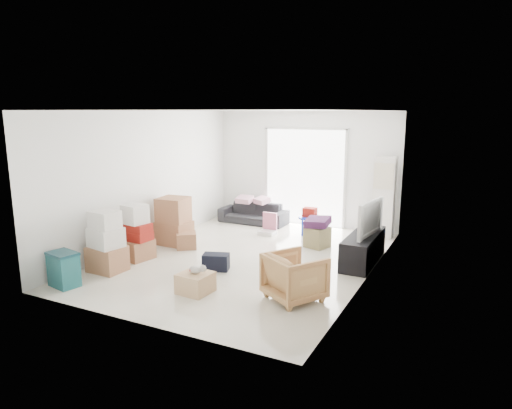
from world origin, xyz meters
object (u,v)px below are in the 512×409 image
at_px(sofa, 253,210).
at_px(storage_bins, 64,269).
at_px(television, 364,231).
at_px(wood_crate, 195,283).
at_px(ac_tower, 384,197).
at_px(ottoman, 317,237).
at_px(armchair, 295,275).
at_px(kids_table, 310,216).
at_px(tv_console, 363,248).

distance_m(sofa, storage_bins, 5.07).
bearing_deg(television, wood_crate, 150.48).
bearing_deg(television, ac_tower, 9.19).
distance_m(television, storage_bins, 5.07).
relative_size(television, ottoman, 2.64).
xyz_separation_m(ac_tower, armchair, (-0.44, -4.04, -0.50)).
distance_m(sofa, armchair, 4.70).
relative_size(sofa, storage_bins, 3.04).
height_order(television, kids_table, television).
bearing_deg(sofa, ac_tower, 2.95).
height_order(armchair, storage_bins, armchair).
distance_m(ac_tower, wood_crate, 4.89).
relative_size(television, armchair, 1.43).
distance_m(tv_console, wood_crate, 3.18).
bearing_deg(kids_table, sofa, 163.36).
height_order(armchair, kids_table, armchair).
height_order(television, wood_crate, television).
bearing_deg(storage_bins, kids_table, 62.02).
bearing_deg(wood_crate, ottoman, 74.30).
xyz_separation_m(sofa, kids_table, (1.63, -0.49, 0.12)).
xyz_separation_m(armchair, wood_crate, (-1.43, -0.42, -0.23)).
bearing_deg(armchair, tv_console, -70.99).
bearing_deg(television, armchair, 174.69).
height_order(ac_tower, television, ac_tower).
height_order(tv_console, storage_bins, storage_bins).
bearing_deg(ac_tower, ottoman, -125.95).
distance_m(ac_tower, television, 1.95).
bearing_deg(ottoman, television, -27.19).
xyz_separation_m(ac_tower, wood_crate, (-1.87, -4.46, -0.72)).
bearing_deg(sofa, armchair, -55.66).
distance_m(storage_bins, ottoman, 4.72).
bearing_deg(storage_bins, tv_console, 39.62).
bearing_deg(ottoman, tv_console, -27.19).
bearing_deg(storage_bins, sofa, 81.21).
relative_size(tv_console, television, 1.45).
bearing_deg(tv_console, sofa, 150.30).
xyz_separation_m(tv_console, wood_crate, (-1.92, -2.53, -0.11)).
height_order(sofa, ottoman, sofa).
relative_size(sofa, wood_crate, 3.66).
distance_m(tv_console, sofa, 3.60).
xyz_separation_m(sofa, storage_bins, (-0.77, -5.01, -0.05)).
xyz_separation_m(ac_tower, kids_table, (-1.45, -0.64, -0.43)).
height_order(television, storage_bins, television).
relative_size(tv_console, ottoman, 3.82).
bearing_deg(tv_console, ac_tower, 91.48).
bearing_deg(kids_table, wood_crate, -96.33).
relative_size(sofa, kids_table, 2.67).
bearing_deg(ac_tower, sofa, -177.21).
distance_m(tv_console, ottoman, 1.19).
height_order(tv_console, wood_crate, tv_console).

